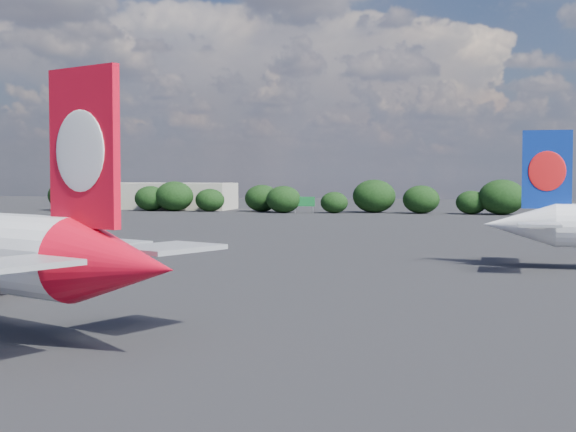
# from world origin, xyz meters

# --- Properties ---
(ground) EXTENTS (500.00, 500.00, 0.00)m
(ground) POSITION_xyz_m (0.00, 60.00, 0.00)
(ground) COLOR black
(ground) RESTS_ON ground
(terminal_building) EXTENTS (42.00, 16.00, 8.00)m
(terminal_building) POSITION_xyz_m (-65.00, 192.00, 4.00)
(terminal_building) COLOR #A49D8E
(terminal_building) RESTS_ON ground
(highway_sign) EXTENTS (6.00, 0.30, 4.50)m
(highway_sign) POSITION_xyz_m (-18.00, 176.00, 3.13)
(highway_sign) COLOR #167030
(highway_sign) RESTS_ON ground
(billboard_yellow) EXTENTS (5.00, 0.30, 5.50)m
(billboard_yellow) POSITION_xyz_m (12.00, 182.00, 3.87)
(billboard_yellow) COLOR yellow
(billboard_yellow) RESTS_ON ground
(horizon_treeline) EXTENTS (202.05, 17.04, 9.30)m
(horizon_treeline) POSITION_xyz_m (3.62, 179.87, 3.96)
(horizon_treeline) COLOR black
(horizon_treeline) RESTS_ON ground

